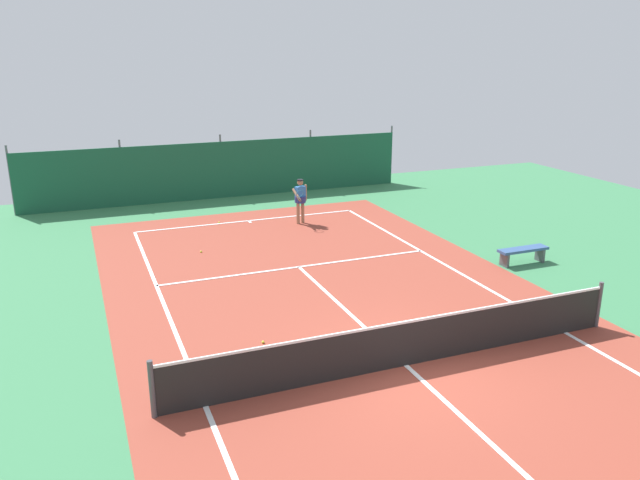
% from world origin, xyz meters
% --- Properties ---
extents(ground_plane, '(36.00, 36.00, 0.00)m').
position_xyz_m(ground_plane, '(0.00, 0.00, 0.00)').
color(ground_plane, '#387A4C').
extents(court_surface, '(11.02, 26.60, 0.01)m').
position_xyz_m(court_surface, '(0.00, 0.00, 0.00)').
color(court_surface, brown).
rests_on(court_surface, ground).
extents(tennis_net, '(10.12, 0.10, 1.10)m').
position_xyz_m(tennis_net, '(0.00, 0.00, 0.51)').
color(tennis_net, black).
rests_on(tennis_net, ground).
extents(back_fence, '(16.30, 0.98, 2.70)m').
position_xyz_m(back_fence, '(-0.00, 16.47, 0.67)').
color(back_fence, '#195138').
rests_on(back_fence, ground).
extents(tennis_player, '(0.62, 0.81, 1.64)m').
position_xyz_m(tennis_player, '(1.69, 10.87, 0.96)').
color(tennis_player, '#9E7051').
rests_on(tennis_player, ground).
extents(tennis_ball_near_player, '(0.07, 0.07, 0.07)m').
position_xyz_m(tennis_ball_near_player, '(-2.41, 2.03, 0.03)').
color(tennis_ball_near_player, '#CCDB33').
rests_on(tennis_ball_near_player, ground).
extents(tennis_ball_midcourt, '(0.07, 0.07, 0.07)m').
position_xyz_m(tennis_ball_midcourt, '(-1.10, 11.99, 0.03)').
color(tennis_ball_midcourt, '#CCDB33').
rests_on(tennis_ball_midcourt, ground).
extents(tennis_ball_by_sideline, '(0.07, 0.07, 0.07)m').
position_xyz_m(tennis_ball_by_sideline, '(-2.40, 8.82, 0.03)').
color(tennis_ball_by_sideline, '#CCDB33').
rests_on(tennis_ball_by_sideline, ground).
extents(parked_car, '(2.23, 4.31, 1.68)m').
position_xyz_m(parked_car, '(-3.45, 18.63, 0.84)').
color(parked_car, maroon).
rests_on(parked_car, ground).
extents(courtside_bench, '(1.60, 0.40, 0.49)m').
position_xyz_m(courtside_bench, '(6.31, 4.22, 0.37)').
color(courtside_bench, '#335184').
rests_on(courtside_bench, ground).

